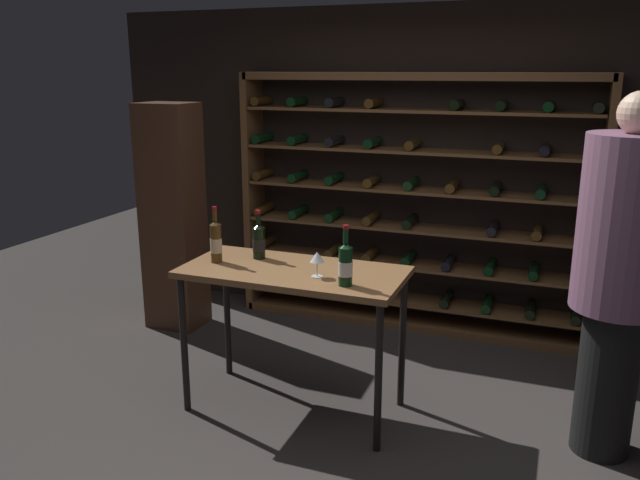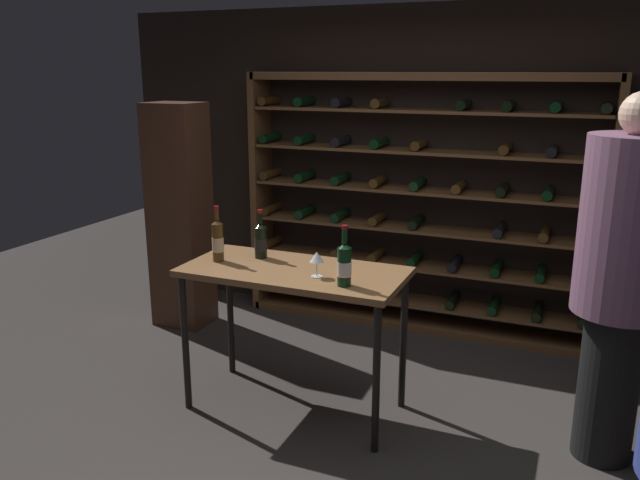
{
  "view_description": "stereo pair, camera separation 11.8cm",
  "coord_description": "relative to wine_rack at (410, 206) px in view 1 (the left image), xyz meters",
  "views": [
    {
      "loc": [
        1.12,
        -3.11,
        2.13
      ],
      "look_at": [
        -0.19,
        0.3,
        1.15
      ],
      "focal_mm": 35.98,
      "sensor_mm": 36.0,
      "label": 1
    },
    {
      "loc": [
        1.23,
        -3.07,
        2.13
      ],
      "look_at": [
        -0.19,
        0.3,
        1.15
      ],
      "focal_mm": 35.98,
      "sensor_mm": 36.0,
      "label": 2
    }
  ],
  "objects": [
    {
      "name": "back_wall",
      "position": [
        0.03,
        0.21,
        0.27
      ],
      "size": [
        5.62,
        0.1,
        2.63
      ],
      "primitive_type": "cube",
      "color": "black",
      "rests_on": "ground"
    },
    {
      "name": "wine_rack",
      "position": [
        0.0,
        0.0,
        0.0
      ],
      "size": [
        2.93,
        0.32,
        2.1
      ],
      "color": "brown",
      "rests_on": "ground"
    },
    {
      "name": "tasting_table",
      "position": [
        -0.34,
        -1.63,
        -0.2
      ],
      "size": [
        1.37,
        0.65,
        0.94
      ],
      "color": "brown",
      "rests_on": "ground"
    },
    {
      "name": "wine_bottle_black_capsule",
      "position": [
        -0.64,
        -1.49,
        0.01
      ],
      "size": [
        0.08,
        0.08,
        0.32
      ],
      "color": "black",
      "rests_on": "tasting_table"
    },
    {
      "name": "wine_glass_stemmed_right",
      "position": [
        -0.15,
        -1.72,
        0.01
      ],
      "size": [
        0.08,
        0.08,
        0.15
      ],
      "color": "silver",
      "rests_on": "tasting_table"
    },
    {
      "name": "wine_bottle_amber_reserve",
      "position": [
        0.05,
        -1.8,
        0.02
      ],
      "size": [
        0.08,
        0.08,
        0.35
      ],
      "color": "black",
      "rests_on": "tasting_table"
    },
    {
      "name": "person_guest_blue_shirt",
      "position": [
        1.48,
        -1.44,
        0.07
      ],
      "size": [
        0.5,
        0.49,
        2.02
      ],
      "rotation": [
        0.0,
        0.0,
        -1.78
      ],
      "color": "black",
      "rests_on": "ground"
    },
    {
      "name": "ground_plane",
      "position": [
        0.03,
        -1.96,
        -1.04
      ],
      "size": [
        10.33,
        10.33,
        0.0
      ],
      "primitive_type": "plane",
      "color": "#383330"
    },
    {
      "name": "display_cabinet",
      "position": [
        -1.84,
        -0.68,
        -0.11
      ],
      "size": [
        0.44,
        0.36,
        1.87
      ],
      "primitive_type": "cube",
      "color": "#4C2D1E",
      "rests_on": "ground"
    },
    {
      "name": "wine_bottle_green_slim",
      "position": [
        -0.86,
        -1.67,
        0.03
      ],
      "size": [
        0.07,
        0.07,
        0.36
      ],
      "color": "#4C3314",
      "rests_on": "tasting_table"
    }
  ]
}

